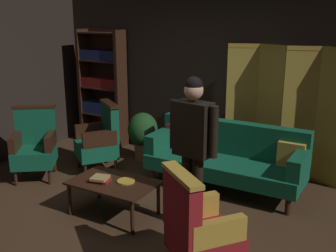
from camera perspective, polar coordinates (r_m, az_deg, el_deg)
name	(u,v)px	position (r m, az deg, el deg)	size (l,w,h in m)	color
ground_plane	(134,221)	(4.81, -4.89, -13.25)	(10.00, 10.00, 0.00)	#3D2819
back_wall	(220,74)	(6.44, 7.41, 7.31)	(7.20, 0.10, 2.80)	black
folding_screen	(299,112)	(5.92, 18.04, 1.85)	(2.14, 0.25, 1.90)	#B29338
bookshelf	(103,86)	(7.37, -9.16, 5.58)	(0.90, 0.32, 2.05)	black
velvet_couch	(227,156)	(5.56, 8.31, -4.15)	(2.12, 0.78, 0.88)	black
coffee_table	(114,185)	(4.82, -7.70, -8.29)	(1.00, 0.64, 0.42)	black
armchair_gilt_accent	(198,228)	(3.67, 4.27, -14.22)	(0.81, 0.81, 1.04)	#B78E33
armchair_wing_left	(100,139)	(6.17, -9.58, -1.82)	(0.81, 0.81, 1.04)	black
armchair_wing_right	(35,145)	(6.12, -18.30, -2.56)	(0.81, 0.81, 1.04)	black
standing_figure	(193,140)	(4.27, 3.54, -2.02)	(0.59, 0.26, 1.70)	black
potted_plant	(143,133)	(6.56, -3.58, -0.96)	(0.49, 0.49, 0.78)	brown
book_red_leather	(100,180)	(4.82, -9.56, -7.55)	(0.23, 0.16, 0.03)	maroon
book_tan_leather	(100,178)	(4.81, -9.58, -7.23)	(0.19, 0.19, 0.03)	#9E7A47
brass_tray	(126,181)	(4.78, -5.96, -7.74)	(0.21, 0.21, 0.02)	gold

